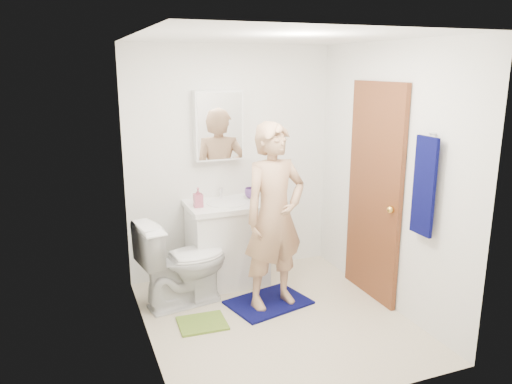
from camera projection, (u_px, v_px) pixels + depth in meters
floor at (276, 320)px, 4.43m from camera, size 2.20×2.40×0.02m
ceiling at (279, 35)px, 3.84m from camera, size 2.20×2.40×0.02m
wall_back at (231, 162)px, 5.23m from camera, size 2.20×0.02×2.40m
wall_front at (356, 232)px, 3.04m from camera, size 2.20×0.02×2.40m
wall_left at (142, 201)px, 3.74m from camera, size 0.02×2.40×2.40m
wall_right at (389, 177)px, 4.53m from camera, size 0.02×2.40×2.40m
vanity_cabinet at (227, 245)px, 5.10m from camera, size 0.75×0.55×0.80m
countertop at (226, 205)px, 5.00m from camera, size 0.79×0.59×0.05m
sink_basin at (226, 204)px, 5.00m from camera, size 0.40×0.40×0.03m
faucet at (221, 193)px, 5.14m from camera, size 0.03×0.03×0.12m
medicine_cabinet at (218, 126)px, 5.01m from camera, size 0.50×0.12×0.70m
mirror_panel at (220, 126)px, 4.96m from camera, size 0.46×0.01×0.66m
door at (374, 193)px, 4.69m from camera, size 0.05×0.80×2.05m
door_knob at (391, 210)px, 4.40m from camera, size 0.07×0.07×0.07m
towel at (424, 186)px, 3.97m from camera, size 0.03×0.24×0.80m
towel_hook at (433, 134)px, 3.88m from camera, size 0.06×0.02×0.02m
toilet at (183, 262)px, 4.62m from camera, size 0.88×0.59×0.84m
bath_mat at (268, 302)px, 4.71m from camera, size 0.82×0.67×0.02m
green_rug at (202, 323)px, 4.33m from camera, size 0.43×0.36×0.02m
soap_dispenser at (198, 197)px, 4.83m from camera, size 0.09×0.09×0.19m
toothbrush_cup at (251, 193)px, 5.17m from camera, size 0.17×0.17×0.11m
man at (274, 216)px, 4.47m from camera, size 0.68×0.51×1.70m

